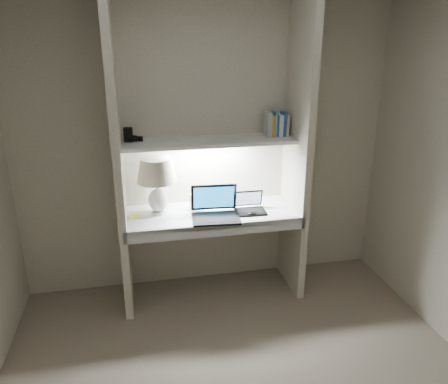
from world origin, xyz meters
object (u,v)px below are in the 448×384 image
object	(u,v)px
laptop_main	(215,210)
speaker	(196,201)
table_lamp	(157,177)
laptop_netbook	(249,207)
book_row	(276,124)

from	to	relation	value
laptop_main	speaker	xyz separation A→B (m)	(-0.13, 0.20, 0.01)
table_lamp	speaker	size ratio (longest dim) A/B	3.43
table_lamp	speaker	distance (m)	0.41
laptop_netbook	book_row	bearing A→B (deg)	36.58
laptop_main	table_lamp	bearing A→B (deg)	163.82
table_lamp	book_row	xyz separation A→B (m)	(1.02, 0.08, 0.37)
book_row	speaker	bearing A→B (deg)	-175.94
table_lamp	laptop_main	world-z (taller)	table_lamp
table_lamp	book_row	distance (m)	1.09
laptop_netbook	book_row	size ratio (longest dim) A/B	1.28
table_lamp	laptop_netbook	distance (m)	0.81
laptop_main	speaker	size ratio (longest dim) A/B	2.92
speaker	book_row	bearing A→B (deg)	2.13
laptop_netbook	book_row	xyz separation A→B (m)	(0.27, 0.19, 0.65)
laptop_main	laptop_netbook	world-z (taller)	laptop_main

